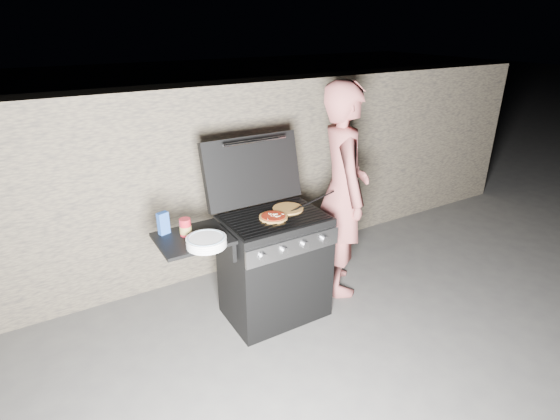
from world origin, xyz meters
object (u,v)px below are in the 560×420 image
gas_grill (248,275)px  sauce_jar (185,227)px  person (343,192)px  pizza_topped (273,217)px

gas_grill → sauce_jar: size_ratio=10.62×
gas_grill → person: person is taller
gas_grill → pizza_topped: bearing=-8.1°
person → gas_grill: bearing=117.4°
pizza_topped → person: 0.77m
gas_grill → pizza_topped: pizza_topped is taller
gas_grill → pizza_topped: (0.22, -0.03, 0.47)m
pizza_topped → sauce_jar: size_ratio=1.75×
sauce_jar → person: person is taller
sauce_jar → person: 1.43m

